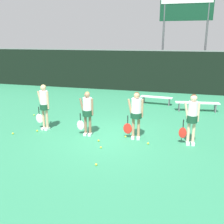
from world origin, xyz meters
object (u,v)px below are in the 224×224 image
object	(u,v)px
tennis_ball_1	(37,131)
player_2	(136,111)
tennis_ball_2	(13,133)
tennis_ball_3	(126,137)
tennis_ball_6	(185,132)
bench_courtside	(197,104)
tennis_ball_4	(99,141)
tennis_ball_5	(96,165)
player_0	(44,103)
player_3	(192,115)
bench_far	(156,98)
tennis_ball_7	(148,143)
scoreboard	(186,20)
tennis_ball_8	(34,115)
player_1	(87,110)
tennis_ball_0	(101,147)

from	to	relation	value
tennis_ball_1	player_2	bearing A→B (deg)	4.85
tennis_ball_2	tennis_ball_3	xyz separation A→B (m)	(4.20, 0.84, -0.00)
tennis_ball_2	tennis_ball_6	size ratio (longest dim) A/B	1.07
bench_courtside	tennis_ball_1	world-z (taller)	bench_courtside
bench_courtside	player_2	distance (m)	5.00
player_2	tennis_ball_4	world-z (taller)	player_2
tennis_ball_3	tennis_ball_5	size ratio (longest dim) A/B	0.92
player_0	player_3	xyz separation A→B (m)	(5.55, -0.03, -0.02)
bench_far	tennis_ball_7	distance (m)	5.75
player_3	tennis_ball_4	distance (m)	3.33
tennis_ball_1	tennis_ball_4	size ratio (longest dim) A/B	1.00
scoreboard	tennis_ball_4	bearing A→B (deg)	-102.70
tennis_ball_2	tennis_ball_7	xyz separation A→B (m)	(5.09, 0.42, 0.00)
bench_courtside	tennis_ball_5	size ratio (longest dim) A/B	30.47
tennis_ball_6	tennis_ball_4	bearing A→B (deg)	-149.66
tennis_ball_3	tennis_ball_4	distance (m)	1.05
tennis_ball_2	tennis_ball_8	world-z (taller)	tennis_ball_2
player_1	tennis_ball_3	world-z (taller)	player_1
player_1	tennis_ball_4	bearing A→B (deg)	-43.28
tennis_ball_3	tennis_ball_4	size ratio (longest dim) A/B	0.93
tennis_ball_4	scoreboard	bearing A→B (deg)	77.30
player_2	tennis_ball_1	bearing A→B (deg)	177.66
player_0	bench_far	bearing A→B (deg)	62.32
tennis_ball_4	tennis_ball_7	xyz separation A→B (m)	(1.72, 0.22, 0.00)
bench_courtside	tennis_ball_3	world-z (taller)	bench_courtside
player_2	player_3	xyz separation A→B (m)	(1.91, -0.03, 0.02)
player_1	tennis_ball_7	bearing A→B (deg)	-9.85
player_0	player_2	bearing A→B (deg)	7.83
tennis_ball_0	player_0	bearing A→B (deg)	156.30
bench_far	player_1	world-z (taller)	player_1
tennis_ball_1	tennis_ball_3	size ratio (longest dim) A/B	1.08
player_3	bench_far	bearing A→B (deg)	101.00
player_0	player_1	bearing A→B (deg)	3.89
scoreboard	player_1	xyz separation A→B (m)	(-3.13, -10.69, -3.73)
scoreboard	tennis_ball_5	size ratio (longest dim) A/B	85.47
player_1	tennis_ball_2	world-z (taller)	player_1
bench_far	tennis_ball_4	distance (m)	6.11
tennis_ball_1	tennis_ball_5	bearing A→B (deg)	-33.21
player_1	tennis_ball_0	world-z (taller)	player_1
bench_far	tennis_ball_2	bearing A→B (deg)	-122.26
tennis_ball_2	tennis_ball_1	bearing A→B (deg)	35.27
tennis_ball_2	tennis_ball_7	size ratio (longest dim) A/B	1.00
player_2	tennis_ball_0	size ratio (longest dim) A/B	26.03
player_2	tennis_ball_5	world-z (taller)	player_2
tennis_ball_8	tennis_ball_4	bearing A→B (deg)	-29.44
tennis_ball_0	tennis_ball_8	bearing A→B (deg)	146.65
bench_far	player_1	bearing A→B (deg)	-104.48
tennis_ball_4	tennis_ball_8	size ratio (longest dim) A/B	1.10
scoreboard	tennis_ball_3	xyz separation A→B (m)	(-1.69, -10.57, -4.67)
bench_far	tennis_ball_7	xyz separation A→B (m)	(0.38, -5.73, -0.34)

